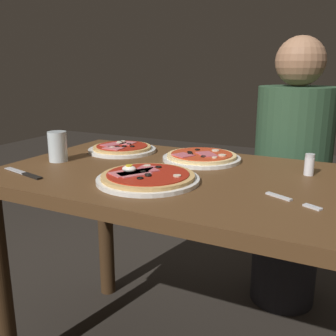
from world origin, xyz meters
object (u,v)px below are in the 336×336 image
at_px(water_glass_near, 58,149).
at_px(diner_person, 290,184).
at_px(dining_table, 191,211).
at_px(pizza_across_left, 202,157).
at_px(pizza_foreground, 147,177).
at_px(knife, 25,174).
at_px(pizza_across_right, 122,149).
at_px(salt_shaker, 309,165).
at_px(fork, 288,199).

bearing_deg(water_glass_near, diner_person, 43.73).
relative_size(dining_table, pizza_across_left, 4.43).
distance_m(pizza_foreground, knife, 0.39).
xyz_separation_m(pizza_across_right, salt_shaker, (0.70, -0.03, 0.02)).
xyz_separation_m(dining_table, pizza_across_left, (-0.04, 0.19, 0.13)).
distance_m(fork, salt_shaker, 0.27).
height_order(dining_table, knife, knife).
relative_size(fork, knife, 0.76).
bearing_deg(fork, water_glass_near, 175.63).
bearing_deg(pizza_across_left, water_glass_near, -151.86).
bearing_deg(diner_person, knife, 51.97).
bearing_deg(pizza_across_right, diner_person, 36.46).
xyz_separation_m(water_glass_near, salt_shaker, (0.82, 0.21, -0.01)).
relative_size(pizza_foreground, diner_person, 0.26).
bearing_deg(pizza_across_right, dining_table, -26.06).
height_order(pizza_across_left, pizza_across_right, same).
xyz_separation_m(fork, knife, (-0.77, -0.12, 0.00)).
bearing_deg(fork, pizza_across_left, 139.76).
distance_m(dining_table, salt_shaker, 0.39).
relative_size(pizza_across_right, salt_shaker, 3.96).
height_order(pizza_foreground, pizza_across_left, pizza_foreground).
xyz_separation_m(pizza_foreground, pizza_across_right, (-0.29, 0.31, -0.00)).
bearing_deg(dining_table, pizza_across_left, 102.83).
distance_m(pizza_across_left, salt_shaker, 0.37).
height_order(pizza_across_left, fork, pizza_across_left).
bearing_deg(knife, dining_table, 27.02).
bearing_deg(pizza_across_left, pizza_across_right, -179.23).
bearing_deg(knife, fork, 9.04).
distance_m(pizza_across_right, salt_shaker, 0.71).
bearing_deg(diner_person, pizza_across_right, 36.46).
bearing_deg(diner_person, water_glass_near, 43.73).
bearing_deg(dining_table, salt_shaker, 25.75).
bearing_deg(salt_shaker, fork, -92.79).
height_order(knife, salt_shaker, salt_shaker).
bearing_deg(water_glass_near, pizza_foreground, -10.87).
height_order(dining_table, pizza_across_left, pizza_across_left).
xyz_separation_m(dining_table, pizza_across_right, (-0.38, 0.19, 0.13)).
xyz_separation_m(pizza_across_left, pizza_across_right, (-0.34, -0.00, -0.00)).
xyz_separation_m(knife, salt_shaker, (0.79, 0.39, 0.03)).
xyz_separation_m(water_glass_near, diner_person, (0.70, 0.67, -0.22)).
bearing_deg(dining_table, knife, -152.98).
height_order(salt_shaker, diner_person, diner_person).
relative_size(pizza_across_left, fork, 1.89).
relative_size(water_glass_near, diner_person, 0.09).
bearing_deg(pizza_foreground, dining_table, 56.72).
bearing_deg(fork, dining_table, 160.34).
distance_m(fork, knife, 0.78).
height_order(dining_table, salt_shaker, salt_shaker).
bearing_deg(fork, salt_shaker, 87.21).
bearing_deg(pizza_across_right, salt_shaker, -2.26).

